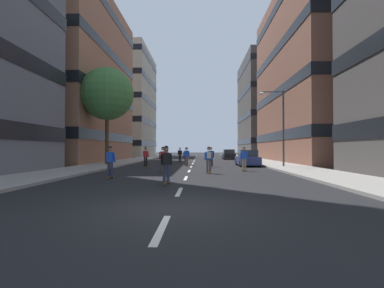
# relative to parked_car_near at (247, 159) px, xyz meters

# --- Properties ---
(ground_plane) EXTENTS (172.57, 172.57, 0.00)m
(ground_plane) POSITION_rel_parked_car_near_xyz_m (-5.24, 9.58, -0.70)
(ground_plane) COLOR black
(sidewalk_left) EXTENTS (3.81, 79.09, 0.14)m
(sidewalk_left) POSITION_rel_parked_car_near_xyz_m (-13.59, 13.18, -0.63)
(sidewalk_left) COLOR #9E9991
(sidewalk_left) RESTS_ON ground_plane
(sidewalk_right) EXTENTS (3.81, 79.09, 0.14)m
(sidewalk_right) POSITION_rel_parked_car_near_xyz_m (3.11, 13.18, -0.63)
(sidewalk_right) COLOR #9E9991
(sidewalk_right) RESTS_ON ground_plane
(lane_markings) EXTENTS (0.16, 67.20, 0.01)m
(lane_markings) POSITION_rel_parked_car_near_xyz_m (-5.24, 11.32, -0.70)
(lane_markings) COLOR silver
(lane_markings) RESTS_ON ground_plane
(building_left_mid) EXTENTS (12.25, 20.82, 20.65)m
(building_left_mid) POSITION_rel_parked_car_near_xyz_m (-21.56, 8.94, 9.72)
(building_left_mid) COLOR #9E6B51
(building_left_mid) RESTS_ON ground_plane
(building_left_far) EXTENTS (12.25, 18.13, 22.84)m
(building_left_far) POSITION_rel_parked_car_near_xyz_m (-21.56, 35.56, 10.81)
(building_left_far) COLOR #B2A893
(building_left_far) RESTS_ON ground_plane
(building_right_mid) EXTENTS (12.25, 23.14, 21.25)m
(building_right_mid) POSITION_rel_parked_car_near_xyz_m (11.08, 8.94, 10.02)
(building_right_mid) COLOR brown
(building_right_mid) RESTS_ON ground_plane
(building_right_far) EXTENTS (12.25, 18.91, 21.04)m
(building_right_far) POSITION_rel_parked_car_near_xyz_m (11.08, 35.56, 9.91)
(building_right_far) COLOR #4C4744
(building_right_far) RESTS_ON ground_plane
(parked_car_near) EXTENTS (1.82, 4.40, 1.52)m
(parked_car_near) POSITION_rel_parked_car_near_xyz_m (0.00, 0.00, 0.00)
(parked_car_near) COLOR navy
(parked_car_near) RESTS_ON ground_plane
(parked_car_mid) EXTENTS (1.82, 4.40, 1.52)m
(parked_car_mid) POSITION_rel_parked_car_near_xyz_m (0.00, 17.35, 0.00)
(parked_car_mid) COLOR black
(parked_car_mid) RESTS_ON ground_plane
(street_tree_near) EXTENTS (5.17, 5.17, 9.48)m
(street_tree_near) POSITION_rel_parked_car_near_xyz_m (-13.59, 0.75, 6.31)
(street_tree_near) COLOR #4C3823
(street_tree_near) RESTS_ON sidewalk_left
(streetlamp_right) EXTENTS (2.13, 0.30, 6.50)m
(streetlamp_right) POSITION_rel_parked_car_near_xyz_m (2.36, -2.26, 3.44)
(streetlamp_right) COLOR #3F3F44
(streetlamp_right) RESTS_ON sidewalk_right
(skater_0) EXTENTS (0.57, 0.92, 1.78)m
(skater_0) POSITION_rel_parked_car_near_xyz_m (-7.06, -7.01, 0.29)
(skater_0) COLOR brown
(skater_0) RESTS_ON ground_plane
(skater_1) EXTENTS (0.56, 0.92, 1.78)m
(skater_1) POSITION_rel_parked_car_near_xyz_m (-9.61, 15.52, 0.32)
(skater_1) COLOR brown
(skater_1) RESTS_ON ground_plane
(skater_2) EXTENTS (0.53, 0.90, 1.78)m
(skater_2) POSITION_rel_parked_car_near_xyz_m (-6.03, -13.74, 0.29)
(skater_2) COLOR brown
(skater_2) RESTS_ON ground_plane
(skater_3) EXTENTS (0.55, 0.92, 1.78)m
(skater_3) POSITION_rel_parked_car_near_xyz_m (-9.43, -11.29, 0.29)
(skater_3) COLOR brown
(skater_3) RESTS_ON ground_plane
(skater_4) EXTENTS (0.54, 0.90, 1.78)m
(skater_4) POSITION_rel_parked_car_near_xyz_m (-5.82, 2.65, 0.29)
(skater_4) COLOR brown
(skater_4) RESTS_ON ground_plane
(skater_5) EXTENTS (0.54, 0.91, 1.78)m
(skater_5) POSITION_rel_parked_car_near_xyz_m (-1.24, -6.05, 0.29)
(skater_5) COLOR brown
(skater_5) RESTS_ON ground_plane
(skater_6) EXTENTS (0.56, 0.92, 1.78)m
(skater_6) POSITION_rel_parked_car_near_xyz_m (-8.95, 11.00, 0.32)
(skater_6) COLOR brown
(skater_6) RESTS_ON ground_plane
(skater_7) EXTENTS (0.55, 0.92, 1.78)m
(skater_7) POSITION_rel_parked_car_near_xyz_m (-6.96, 8.60, 0.29)
(skater_7) COLOR brown
(skater_7) RESTS_ON ground_plane
(skater_8) EXTENTS (0.54, 0.91, 1.78)m
(skater_8) POSITION_rel_parked_car_near_xyz_m (-3.47, -1.61, 0.29)
(skater_8) COLOR brown
(skater_8) RESTS_ON ground_plane
(skater_9) EXTENTS (0.55, 0.92, 1.78)m
(skater_9) POSITION_rel_parked_car_near_xyz_m (-3.88, -8.17, 0.32)
(skater_9) COLOR brown
(skater_9) RESTS_ON ground_plane
(skater_10) EXTENTS (0.57, 0.92, 1.78)m
(skater_10) POSITION_rel_parked_car_near_xyz_m (-5.76, -0.05, 0.29)
(skater_10) COLOR brown
(skater_10) RESTS_ON ground_plane
(skater_11) EXTENTS (0.57, 0.92, 1.78)m
(skater_11) POSITION_rel_parked_car_near_xyz_m (-9.27, -1.83, 0.29)
(skater_11) COLOR brown
(skater_11) RESTS_ON ground_plane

